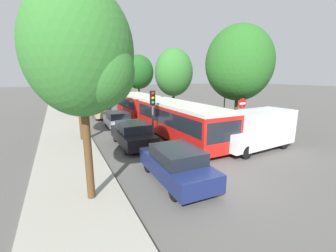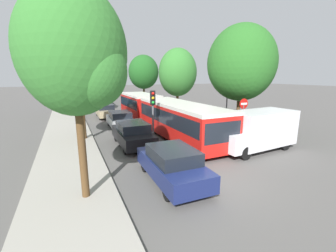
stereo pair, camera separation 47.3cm
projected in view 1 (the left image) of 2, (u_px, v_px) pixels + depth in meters
ground_plane at (221, 180)px, 9.53m from camera, size 200.00×200.00×0.00m
kerb_strip_left at (63, 123)px, 20.45m from camera, size 3.20×40.52×0.14m
articulated_bus at (158, 111)px, 18.59m from camera, size 2.70×16.81×2.49m
city_bus_rear at (87, 94)px, 35.21m from camera, size 3.23×11.84×2.52m
queued_car_navy at (176, 164)px, 9.26m from camera, size 1.85×4.23×1.46m
queued_car_black at (133, 134)px, 13.94m from camera, size 1.91×4.37×1.51m
queued_car_silver at (118, 120)px, 18.61m from camera, size 1.78×4.08×1.41m
queued_car_tan at (102, 111)px, 23.42m from camera, size 1.76×4.03×1.39m
white_van at (257, 129)px, 13.29m from camera, size 5.14×2.35×2.31m
traffic_light at (153, 105)px, 14.15m from camera, size 0.37×0.39×3.40m
no_entry_sign at (242, 112)px, 15.35m from camera, size 0.70×0.08×2.82m
direction_sign_post at (225, 98)px, 18.26m from camera, size 0.24×1.40×3.60m
tree_left_near at (83, 55)px, 6.79m from camera, size 3.27×3.27×7.04m
tree_left_mid at (77, 65)px, 14.07m from camera, size 4.00×4.00×7.34m
tree_left_far at (66, 72)px, 23.65m from camera, size 3.90×3.90×6.61m
tree_right_near at (239, 63)px, 16.67m from camera, size 4.97×4.97×7.99m
tree_right_mid at (174, 72)px, 27.07m from camera, size 4.59×4.59×7.55m
tree_right_far at (138, 72)px, 36.26m from camera, size 4.86×4.86×7.61m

